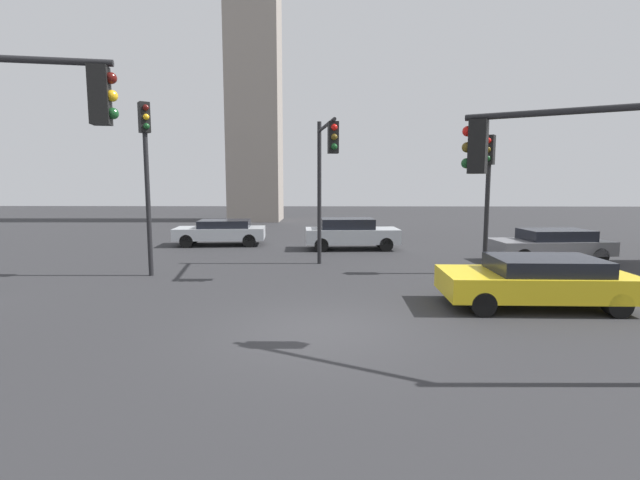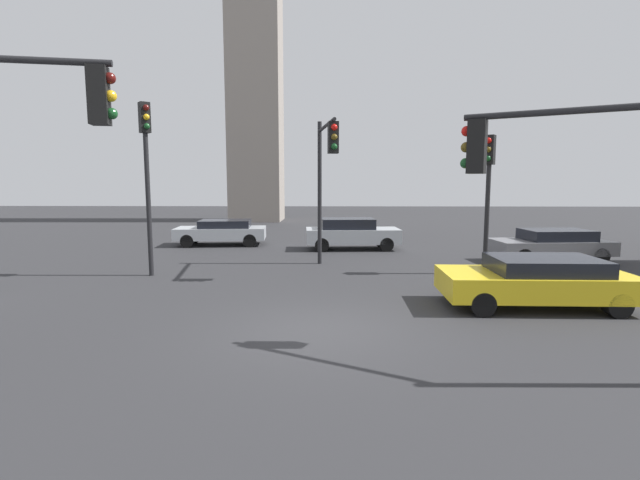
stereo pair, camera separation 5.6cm
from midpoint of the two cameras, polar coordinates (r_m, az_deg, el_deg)
The scene contains 10 objects.
ground_plane at distance 10.31m, azimuth -0.51°, elevation -11.06°, with size 106.61×106.61×0.00m, color #2D2D30.
traffic_light_0 at distance 17.18m, azimuth 19.85°, elevation 7.22°, with size 0.44×0.49×4.82m.
traffic_light_1 at distance 16.91m, azimuth -20.65°, elevation 9.45°, with size 0.45×0.48×5.86m.
traffic_light_2 at distance 9.64m, azimuth -33.39°, elevation 9.96°, with size 3.05×0.79×5.43m.
traffic_light_3 at distance 9.22m, azimuth 29.90°, elevation 7.20°, with size 3.74×2.07×4.71m.
traffic_light_4 at distance 16.72m, azimuth 0.57°, elevation 9.39°, with size 0.77×3.51×5.53m.
car_0 at distance 24.42m, azimuth -12.08°, elevation 1.04°, with size 4.69×2.45×1.29m.
car_2 at distance 13.28m, azimuth 24.98°, elevation -4.48°, with size 4.74×2.20×1.30m.
car_3 at distance 21.02m, azimuth 26.42°, elevation -0.47°, with size 4.70×2.33×1.32m.
car_4 at distance 22.43m, azimuth 3.73°, elevation 0.86°, with size 4.55×2.17×1.49m.
Camera 1 is at (0.24, -9.79, 3.21)m, focal length 26.07 mm.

